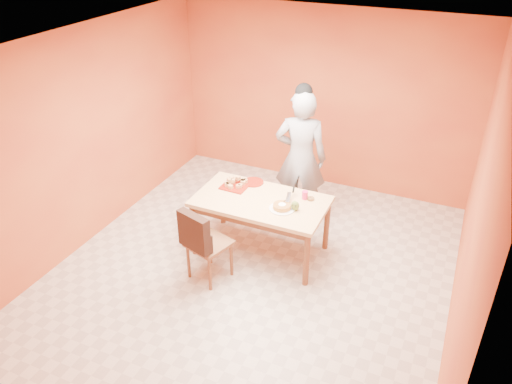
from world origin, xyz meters
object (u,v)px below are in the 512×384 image
at_px(dining_chair, 208,242).
at_px(egg_ornament, 295,206).
at_px(person, 301,158).
at_px(pastry_platter, 235,186).
at_px(dining_table, 261,206).
at_px(sponge_cake, 282,206).
at_px(red_dinner_plate, 253,182).
at_px(checker_tin, 311,199).
at_px(magenta_glass, 305,195).

xyz_separation_m(dining_chair, egg_ornament, (0.80, 0.67, 0.32)).
distance_m(person, pastry_platter, 0.97).
height_order(person, egg_ornament, person).
bearing_deg(dining_table, dining_chair, -115.21).
height_order(sponge_cake, egg_ornament, egg_ornament).
bearing_deg(red_dinner_plate, pastry_platter, -132.40).
distance_m(pastry_platter, checker_tin, 0.98).
height_order(pastry_platter, checker_tin, checker_tin).
distance_m(person, magenta_glass, 0.76).
height_order(dining_table, egg_ornament, egg_ornament).
height_order(dining_chair, magenta_glass, dining_chair).
relative_size(dining_chair, person, 0.51).
height_order(red_dinner_plate, egg_ornament, egg_ornament).
relative_size(person, pastry_platter, 5.86).
bearing_deg(magenta_glass, pastry_platter, -175.69).
xyz_separation_m(person, magenta_glass, (0.30, -0.68, -0.13)).
height_order(dining_chair, red_dinner_plate, dining_chair).
xyz_separation_m(person, red_dinner_plate, (-0.43, -0.57, -0.18)).
distance_m(dining_chair, person, 1.78).
bearing_deg(red_dinner_plate, egg_ornament, -29.57).
relative_size(person, egg_ornament, 15.32).
distance_m(dining_chair, magenta_glass, 1.30).
relative_size(dining_table, sponge_cake, 7.51).
bearing_deg(person, egg_ornament, 94.48).
distance_m(dining_table, red_dinner_plate, 0.45).
bearing_deg(person, magenta_glass, 102.20).
xyz_separation_m(pastry_platter, egg_ornament, (0.89, -0.23, 0.05)).
bearing_deg(dining_chair, sponge_cake, 60.67).
xyz_separation_m(dining_chair, checker_tin, (0.89, 0.97, 0.27)).
bearing_deg(checker_tin, sponge_cake, -124.95).
xyz_separation_m(dining_chair, magenta_glass, (0.82, 0.96, 0.31)).
height_order(dining_table, magenta_glass, magenta_glass).
height_order(egg_ornament, magenta_glass, egg_ornament).
bearing_deg(person, dining_chair, 60.58).
bearing_deg(person, pastry_platter, 39.29).
bearing_deg(sponge_cake, pastry_platter, 160.32).
xyz_separation_m(red_dinner_plate, sponge_cake, (0.57, -0.45, 0.03)).
bearing_deg(dining_table, egg_ornament, -7.31).
distance_m(dining_chair, sponge_cake, 0.96).
bearing_deg(magenta_glass, dining_table, -153.73).
height_order(person, pastry_platter, person).
bearing_deg(checker_tin, dining_chair, -132.59).
distance_m(dining_chair, pastry_platter, 0.94).
distance_m(red_dinner_plate, egg_ornament, 0.83).
relative_size(dining_table, egg_ornament, 12.99).
distance_m(dining_table, egg_ornament, 0.49).
bearing_deg(egg_ornament, dining_chair, -152.21).
height_order(dining_chair, person, person).
bearing_deg(red_dinner_plate, dining_chair, -94.42).
bearing_deg(checker_tin, dining_table, -155.99).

